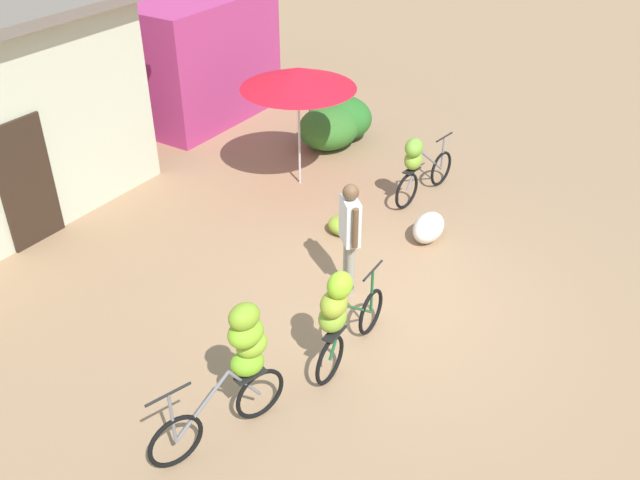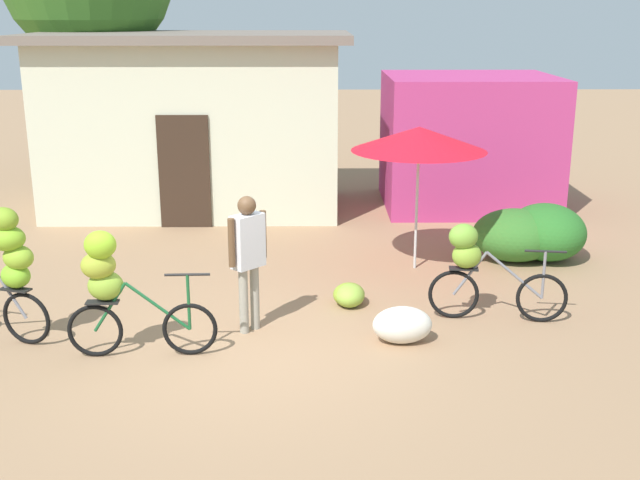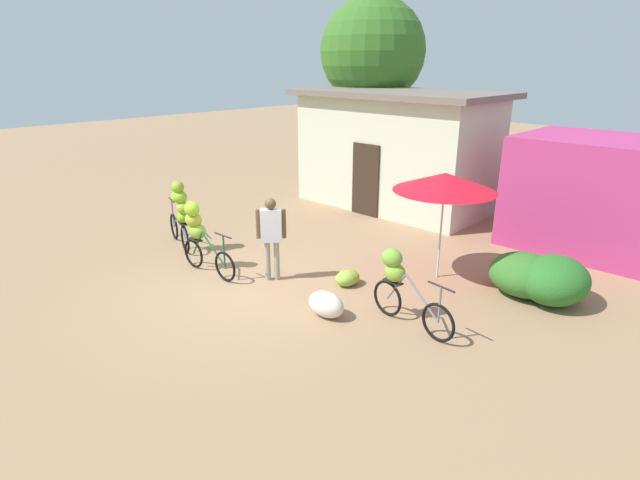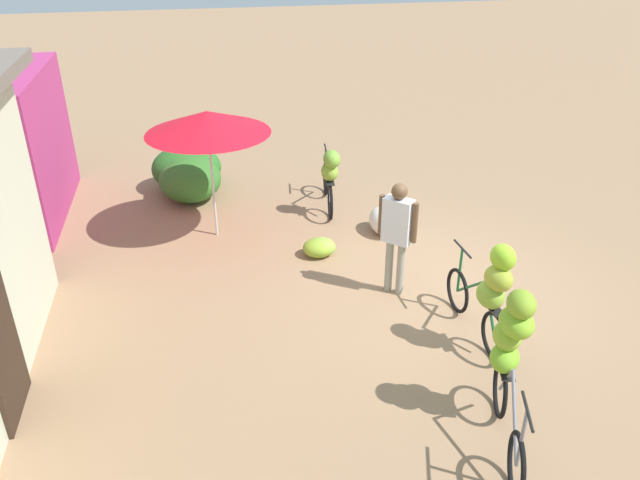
# 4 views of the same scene
# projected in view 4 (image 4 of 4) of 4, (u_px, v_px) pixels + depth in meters

# --- Properties ---
(ground_plane) EXTENTS (60.00, 60.00, 0.00)m
(ground_plane) POSITION_uv_depth(u_px,v_px,m) (435.00, 286.00, 9.14)
(ground_plane) COLOR #9C7756
(hedge_bush_front_left) EXTENTS (1.32, 1.16, 0.80)m
(hedge_bush_front_left) POSITION_uv_depth(u_px,v_px,m) (190.00, 179.00, 11.72)
(hedge_bush_front_left) COLOR #347028
(hedge_bush_front_left) RESTS_ON ground
(hedge_bush_front_right) EXTENTS (1.19, 1.33, 0.87)m
(hedge_bush_front_right) POSITION_uv_depth(u_px,v_px,m) (187.00, 168.00, 12.13)
(hedge_bush_front_right) COLOR #2A6C26
(hedge_bush_front_right) RESTS_ON ground
(market_umbrella) EXTENTS (1.97, 1.97, 2.14)m
(market_umbrella) POSITION_uv_depth(u_px,v_px,m) (208.00, 122.00, 9.68)
(market_umbrella) COLOR beige
(market_umbrella) RESTS_ON ground
(bicycle_leftmost) EXTENTS (1.63, 0.60, 1.64)m
(bicycle_leftmost) POSITION_uv_depth(u_px,v_px,m) (511.00, 354.00, 6.23)
(bicycle_leftmost) COLOR black
(bicycle_leftmost) RESTS_ON ground
(bicycle_near_pile) EXTENTS (1.68, 0.41, 1.48)m
(bicycle_near_pile) POSITION_uv_depth(u_px,v_px,m) (490.00, 288.00, 7.51)
(bicycle_near_pile) COLOR black
(bicycle_near_pile) RESTS_ON ground
(bicycle_center_loaded) EXTENTS (1.71, 0.36, 1.25)m
(bicycle_center_loaded) POSITION_uv_depth(u_px,v_px,m) (329.00, 175.00, 11.07)
(bicycle_center_loaded) COLOR black
(bicycle_center_loaded) RESTS_ON ground
(banana_pile_on_ground) EXTENTS (0.50, 0.59, 0.30)m
(banana_pile_on_ground) POSITION_uv_depth(u_px,v_px,m) (320.00, 247.00, 9.88)
(banana_pile_on_ground) COLOR #8EB63F
(banana_pile_on_ground) RESTS_ON ground
(produce_sack) EXTENTS (0.72, 0.47, 0.44)m
(produce_sack) POSITION_uv_depth(u_px,v_px,m) (383.00, 221.00, 10.55)
(produce_sack) COLOR silver
(produce_sack) RESTS_ON ground
(person_vendor) EXTENTS (0.42, 0.44, 1.68)m
(person_vendor) POSITION_uv_depth(u_px,v_px,m) (397.00, 228.00, 8.54)
(person_vendor) COLOR gray
(person_vendor) RESTS_ON ground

